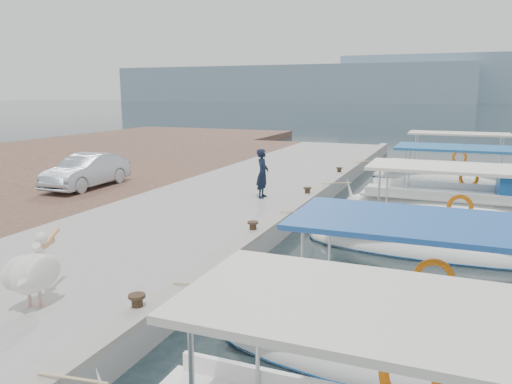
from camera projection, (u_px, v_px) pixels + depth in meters
ground at (242, 274)px, 11.30m from camera, size 400.00×400.00×0.00m
concrete_quay at (219, 206)px, 16.90m from camera, size 6.00×40.00×0.50m
quay_curb at (298, 204)px, 15.82m from camera, size 0.44×40.00×0.12m
cobblestone_strip at (100, 195)px, 18.72m from camera, size 4.00×40.00×0.50m
fishing_caique_b at (407, 352)px, 7.66m from camera, size 6.44×2.25×2.83m
fishing_caique_c at (445, 247)px, 12.87m from camera, size 7.27×2.15×2.83m
fishing_caique_d at (462, 206)px, 17.18m from camera, size 7.88×2.43×2.83m
fishing_caique_e at (451, 178)px, 23.16m from camera, size 7.27×1.99×2.83m
mooring_bollards at (253, 227)px, 12.66m from camera, size 0.28×20.28×0.33m
pelican at (33, 271)px, 8.32m from camera, size 0.82×1.52×1.19m
fisherman at (263, 173)px, 16.91m from camera, size 0.46×0.65×1.67m
parked_car at (87, 171)px, 18.79m from camera, size 1.45×3.87×1.26m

